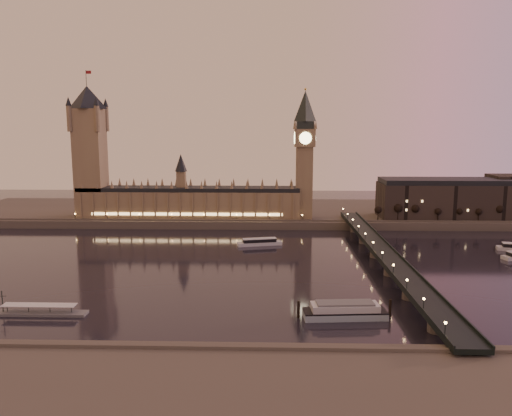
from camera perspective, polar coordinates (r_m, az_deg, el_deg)
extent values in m
plane|color=black|center=(293.86, -3.62, -6.45)|extent=(700.00, 700.00, 0.00)
cube|color=#423D35|center=(453.24, 2.05, -0.50)|extent=(560.00, 130.00, 6.00)
cube|color=brown|center=(412.95, -7.65, 0.44)|extent=(180.00, 26.00, 22.00)
cube|color=black|center=(411.25, -7.69, 2.17)|extent=(180.00, 22.00, 3.20)
cube|color=#FFCC7F|center=(400.76, -7.94, -0.70)|extent=(153.00, 0.25, 2.20)
cube|color=brown|center=(429.62, -18.37, 4.82)|extent=(22.00, 22.00, 88.00)
cone|color=black|center=(429.33, -18.74, 11.89)|extent=(31.68, 31.68, 18.00)
cylinder|color=black|center=(430.43, -18.84, 13.88)|extent=(0.44, 0.44, 12.00)
cube|color=maroon|center=(430.12, -18.59, 14.50)|extent=(4.00, 0.15, 2.50)
cube|color=brown|center=(406.15, 5.51, 2.90)|extent=(13.00, 13.00, 58.00)
cube|color=brown|center=(403.85, 5.59, 7.98)|extent=(16.00, 16.00, 14.00)
cylinder|color=#FFEAA5|center=(395.69, 5.67, 7.95)|extent=(9.60, 0.35, 9.60)
cylinder|color=#FFEAA5|center=(403.38, 4.42, 7.99)|extent=(0.35, 9.60, 9.60)
cube|color=black|center=(403.78, 5.62, 9.40)|extent=(13.00, 13.00, 6.00)
cone|color=black|center=(404.14, 5.65, 11.52)|extent=(17.68, 17.68, 24.00)
sphere|color=gold|center=(404.90, 5.68, 13.36)|extent=(2.00, 2.00, 2.00)
cube|color=black|center=(297.90, 14.34, -4.91)|extent=(13.00, 260.00, 2.00)
cube|color=black|center=(296.22, 13.16, -4.65)|extent=(0.60, 260.00, 1.00)
cube|color=black|center=(299.00, 15.53, -4.62)|extent=(0.60, 260.00, 1.00)
cube|color=black|center=(437.93, 21.02, 0.80)|extent=(110.00, 36.00, 28.00)
cube|color=black|center=(436.07, 21.14, 2.88)|extent=(108.00, 34.00, 4.00)
cylinder|color=black|center=(405.80, 13.69, -0.86)|extent=(0.70, 0.70, 8.47)
sphere|color=black|center=(405.08, 13.72, -0.25)|extent=(5.65, 5.65, 5.65)
cylinder|color=black|center=(409.37, 15.84, -0.86)|extent=(0.70, 0.70, 8.47)
sphere|color=black|center=(408.66, 15.87, -0.25)|extent=(5.65, 5.65, 5.65)
cylinder|color=black|center=(413.51, 17.95, -0.87)|extent=(0.70, 0.70, 8.47)
sphere|color=black|center=(412.80, 17.98, -0.26)|extent=(5.65, 5.65, 5.65)
cylinder|color=black|center=(418.19, 20.01, -0.87)|extent=(0.70, 0.70, 8.47)
sphere|color=black|center=(417.49, 20.04, -0.27)|extent=(5.65, 5.65, 5.65)
cylinder|color=black|center=(423.40, 22.02, -0.86)|extent=(0.70, 0.70, 8.47)
sphere|color=black|center=(422.71, 22.06, -0.27)|extent=(5.65, 5.65, 5.65)
cylinder|color=black|center=(429.13, 23.99, -0.86)|extent=(0.70, 0.70, 8.47)
sphere|color=black|center=(428.44, 24.03, -0.28)|extent=(5.65, 5.65, 5.65)
cylinder|color=black|center=(435.34, 25.90, -0.86)|extent=(0.70, 0.70, 8.47)
sphere|color=black|center=(434.67, 25.94, -0.28)|extent=(5.65, 5.65, 5.65)
cube|color=silver|center=(339.78, 0.41, -4.09)|extent=(30.88, 13.35, 2.21)
cube|color=black|center=(339.28, 0.41, -3.73)|extent=(22.97, 10.39, 2.21)
cube|color=silver|center=(338.99, 0.42, -3.51)|extent=(23.62, 10.78, 0.40)
cube|color=#8DA6B4|center=(217.17, 10.10, -11.90)|extent=(35.27, 12.31, 2.81)
cube|color=black|center=(216.58, 10.12, -11.49)|extent=(35.27, 12.31, 0.54)
cube|color=silver|center=(215.99, 10.13, -11.07)|extent=(28.71, 10.74, 2.81)
cube|color=#595B5E|center=(215.39, 10.14, -10.63)|extent=(24.31, 9.34, 0.76)
cylinder|color=black|center=(213.97, 4.88, -11.47)|extent=(1.19, 1.19, 7.36)
cylinder|color=black|center=(222.29, 15.08, -10.96)|extent=(1.19, 1.19, 7.36)
cube|color=#595B5E|center=(236.34, -23.29, -10.98)|extent=(38.85, 6.47, 1.11)
cube|color=silver|center=(235.54, -23.56, -10.13)|extent=(31.45, 5.55, 0.28)
cylinder|color=black|center=(242.07, -27.00, -9.47)|extent=(0.37, 0.37, 9.25)
cylinder|color=black|center=(241.38, -27.04, -8.95)|extent=(3.70, 0.22, 0.22)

